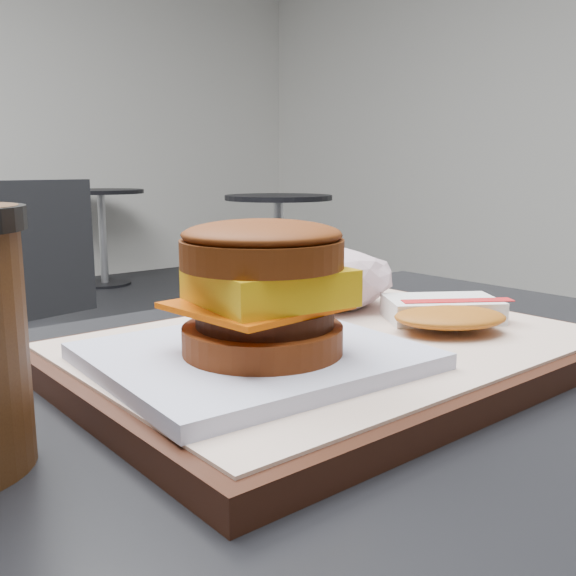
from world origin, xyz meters
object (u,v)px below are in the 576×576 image
(serving_tray, at_px, (333,351))
(breakfast_sandwich, at_px, (260,305))
(crumpled_wrapper, at_px, (333,279))
(hash_brown, at_px, (445,312))

(serving_tray, height_order, breakfast_sandwich, breakfast_sandwich)
(serving_tray, relative_size, crumpled_wrapper, 3.19)
(serving_tray, xyz_separation_m, hash_brown, (0.10, -0.03, 0.02))
(hash_brown, xyz_separation_m, crumpled_wrapper, (-0.03, 0.10, 0.02))
(crumpled_wrapper, bearing_deg, hash_brown, -76.36)
(breakfast_sandwich, distance_m, crumpled_wrapper, 0.18)
(crumpled_wrapper, bearing_deg, breakfast_sandwich, -148.38)
(breakfast_sandwich, bearing_deg, crumpled_wrapper, 31.62)
(breakfast_sandwich, xyz_separation_m, crumpled_wrapper, (0.15, 0.09, -0.01))
(hash_brown, bearing_deg, breakfast_sandwich, 176.98)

